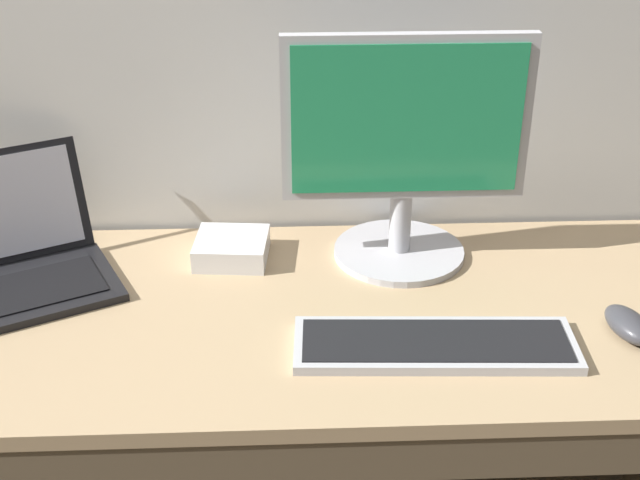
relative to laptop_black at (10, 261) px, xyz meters
The scene contains 6 objects.
desk 0.54m from the laptop_black, 15.11° to the right, with size 1.88×0.64×0.74m.
laptop_black is the anchor object (origin of this frame).
external_monitor 0.76m from the laptop_black, ahead, with size 0.46×0.26×0.45m.
wired_keyboard 0.80m from the laptop_black, 17.78° to the right, with size 0.47×0.17×0.02m.
computer_mouse 1.11m from the laptop_black, 11.15° to the right, with size 0.06×0.11×0.04m, color #38383D.
external_drive_box 0.41m from the laptop_black, 11.17° to the left, with size 0.14×0.13×0.05m, color silver.
Camera 1 is at (0.06, -1.30, 1.58)m, focal length 48.35 mm.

